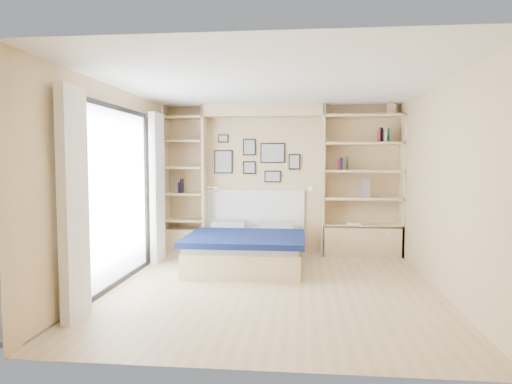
# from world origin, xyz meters

# --- Properties ---
(ground) EXTENTS (4.50, 4.50, 0.00)m
(ground) POSITION_xyz_m (0.00, 0.00, 0.00)
(ground) COLOR tan
(ground) RESTS_ON ground
(room_shell) EXTENTS (4.50, 4.50, 4.50)m
(room_shell) POSITION_xyz_m (-0.39, 1.52, 1.08)
(room_shell) COLOR #D6AF7E
(room_shell) RESTS_ON ground
(bed) EXTENTS (1.69, 2.09, 1.07)m
(bed) POSITION_xyz_m (-0.45, 1.19, 0.27)
(bed) COLOR tan
(bed) RESTS_ON ground
(photo_gallery) EXTENTS (1.48, 0.02, 0.82)m
(photo_gallery) POSITION_xyz_m (-0.45, 2.22, 1.60)
(photo_gallery) COLOR black
(photo_gallery) RESTS_ON ground
(reading_lamps) EXTENTS (1.92, 0.12, 0.15)m
(reading_lamps) POSITION_xyz_m (-0.30, 2.00, 1.10)
(reading_lamps) COLOR silver
(reading_lamps) RESTS_ON ground
(shelf_decor) EXTENTS (3.63, 0.23, 2.03)m
(shelf_decor) POSITION_xyz_m (1.22, 2.07, 1.71)
(shelf_decor) COLOR #A51E1E
(shelf_decor) RESTS_ON ground
(deck) EXTENTS (3.20, 4.00, 0.05)m
(deck) POSITION_xyz_m (-3.60, 0.00, 0.00)
(deck) COLOR #726654
(deck) RESTS_ON ground
(deck_chair) EXTENTS (0.72, 0.95, 0.85)m
(deck_chair) POSITION_xyz_m (-3.07, -0.23, 0.41)
(deck_chair) COLOR tan
(deck_chair) RESTS_ON ground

